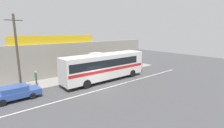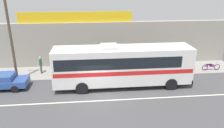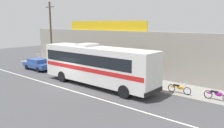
# 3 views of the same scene
# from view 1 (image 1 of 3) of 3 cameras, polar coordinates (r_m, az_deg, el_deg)

# --- Properties ---
(ground_plane) EXTENTS (70.00, 70.00, 0.00)m
(ground_plane) POSITION_cam_1_polar(r_m,az_deg,el_deg) (19.67, -4.97, -8.05)
(ground_plane) COLOR #444447
(sidewalk_slab) EXTENTS (30.00, 3.60, 0.14)m
(sidewalk_slab) POSITION_cam_1_polar(r_m,az_deg,el_deg) (23.91, -12.17, -4.55)
(sidewalk_slab) COLOR gray
(sidewalk_slab) RESTS_ON ground_plane
(storefront_facade) EXTENTS (30.00, 0.70, 4.80)m
(storefront_facade) POSITION_cam_1_polar(r_m,az_deg,el_deg) (25.29, -14.68, 1.61)
(storefront_facade) COLOR gray
(storefront_facade) RESTS_ON ground_plane
(storefront_billboard) EXTENTS (11.77, 0.12, 1.10)m
(storefront_billboard) POSITION_cam_1_polar(r_m,az_deg,el_deg) (24.29, -18.77, 8.01)
(storefront_billboard) COLOR gold
(storefront_billboard) RESTS_ON storefront_facade
(road_center_stripe) EXTENTS (30.00, 0.14, 0.01)m
(road_center_stripe) POSITION_cam_1_polar(r_m,az_deg,el_deg) (19.06, -3.57, -8.67)
(road_center_stripe) COLOR silver
(road_center_stripe) RESTS_ON ground_plane
(intercity_bus) EXTENTS (11.87, 2.63, 3.78)m
(intercity_bus) POSITION_cam_1_polar(r_m,az_deg,el_deg) (21.76, -2.60, -0.46)
(intercity_bus) COLOR silver
(intercity_bus) RESTS_ON ground_plane
(parked_car) EXTENTS (4.27, 1.83, 1.37)m
(parked_car) POSITION_cam_1_polar(r_m,az_deg,el_deg) (18.50, -30.21, -8.48)
(parked_car) COLOR #2D4C93
(parked_car) RESTS_ON ground_plane
(utility_pole) EXTENTS (1.60, 0.22, 8.01)m
(utility_pole) POSITION_cam_1_polar(r_m,az_deg,el_deg) (19.33, -29.77, 3.19)
(utility_pole) COLOR brown
(utility_pole) RESTS_ON sidewalk_slab
(motorcycle_green) EXTENTS (1.92, 0.56, 0.94)m
(motorcycle_green) POSITION_cam_1_polar(r_m,az_deg,el_deg) (30.42, 9.17, -0.06)
(motorcycle_green) COLOR black
(motorcycle_green) RESTS_ON sidewalk_slab
(motorcycle_blue) EXTENTS (1.92, 0.56, 0.94)m
(motorcycle_blue) POSITION_cam_1_polar(r_m,az_deg,el_deg) (28.26, 5.74, -0.85)
(motorcycle_blue) COLOR black
(motorcycle_blue) RESTS_ON sidewalk_slab
(pedestrian_far_left) EXTENTS (0.30, 0.48, 1.73)m
(pedestrian_far_left) POSITION_cam_1_polar(r_m,az_deg,el_deg) (21.73, -24.71, -4.02)
(pedestrian_far_left) COLOR brown
(pedestrian_far_left) RESTS_ON sidewalk_slab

